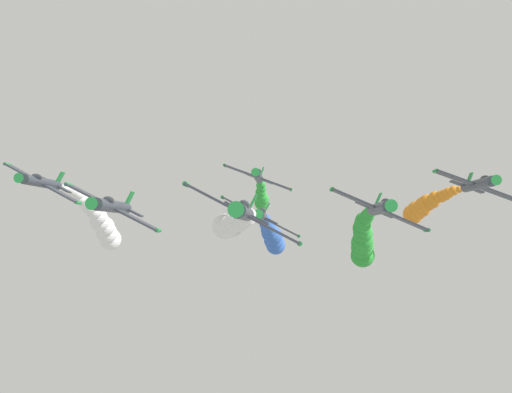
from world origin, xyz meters
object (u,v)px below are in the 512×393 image
Objects in this scene: airplane_right_outer at (478,184)px; airplane_high_slot at (258,176)px; airplane_left_outer at (261,215)px; airplane_lead at (243,212)px; airplane_left_inner at (381,208)px; airplane_trailing at (41,182)px; airplane_right_inner at (112,206)px.

airplane_high_slot is (24.13, -12.31, 2.10)m from airplane_right_outer.
airplane_right_outer reaches higher than airplane_left_outer.
airplane_left_inner is (-11.47, -11.48, 0.69)m from airplane_lead.
airplane_lead is 32.89m from airplane_trailing.
airplane_left_outer is (11.13, -10.05, -0.39)m from airplane_left_inner.
airplane_left_inner is at bearing 163.24° from airplane_trailing.
airplane_right_outer is at bearing -137.94° from airplane_left_inner.
airplane_lead is at bearing 45.04° from airplane_left_inner.
airplane_left_outer is at bearing -138.38° from airplane_right_inner.
airplane_lead is 1.00× the size of airplane_high_slot.
airplane_right_inner reaches higher than airplane_left_inner.
airplane_right_inner is (23.92, 1.31, 0.18)m from airplane_left_inner.
airplane_left_inner is at bearing -134.96° from airplane_lead.
airplane_trailing is at bearing -16.76° from airplane_left_inner.
airplane_right_inner reaches higher than airplane_left_outer.
airplane_right_inner is at bearing 64.22° from airplane_high_slot.
airplane_trailing reaches higher than airplane_right_outer.
airplane_right_inner is at bearing 41.62° from airplane_left_outer.
airplane_right_inner is 1.00× the size of airplane_trailing.
airplane_left_outer reaches higher than airplane_lead.
airplane_right_outer is 1.00× the size of airplane_trailing.
airplane_left_inner is 1.00× the size of airplane_trailing.
airplane_left_inner is 1.00× the size of airplane_high_slot.
airplane_left_outer is at bearing -42.07° from airplane_left_inner.
airplane_lead is at bearing 89.10° from airplane_left_outer.
airplane_right_outer is (-35.95, -12.17, 2.75)m from airplane_right_inner.
airplane_right_inner is (12.45, -10.17, 0.87)m from airplane_lead.
airplane_right_inner is 27.61m from airplane_high_slot.
airplane_right_outer is at bearing -179.77° from airplane_trailing.
airplane_left_inner is 37.16m from airplane_trailing.
airplane_high_slot is (0.63, -34.65, 5.72)m from airplane_lead.
airplane_high_slot is at bearing -151.84° from airplane_trailing.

